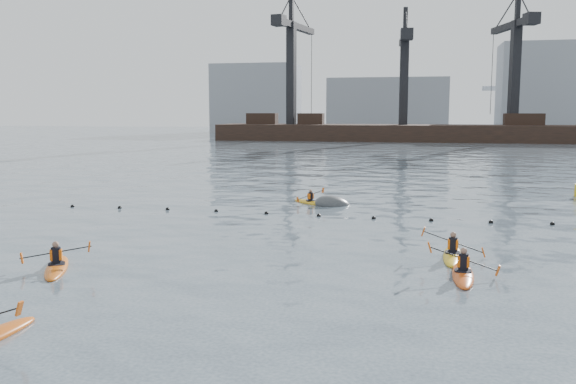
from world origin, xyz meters
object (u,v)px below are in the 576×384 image
kayaker_4 (463,273)px  kayaker_5 (311,202)px  mooring_buoy (333,205)px  kayaker_2 (57,266)px  kayaker_3 (453,255)px

kayaker_4 → kayaker_5: (-8.16, 15.51, -0.01)m
kayaker_4 → mooring_buoy: kayaker_4 is taller
kayaker_5 → mooring_buoy: (1.46, -0.42, -0.10)m
kayaker_5 → kayaker_2: bearing=-158.4°
mooring_buoy → kayaker_2: bearing=-114.2°
kayaker_2 → kayaker_5: kayaker_2 is taller
kayaker_3 → mooring_buoy: kayaker_3 is taller
kayaker_3 → mooring_buoy: 13.90m
kayaker_4 → kayaker_5: 17.53m
mooring_buoy → kayaker_4: bearing=-66.0°
kayaker_2 → mooring_buoy: bearing=39.4°
kayaker_2 → kayaker_3: kayaker_3 is taller
kayaker_5 → mooring_buoy: kayaker_5 is taller
kayaker_2 → mooring_buoy: size_ratio=1.54×
kayaker_2 → kayaker_5: 18.71m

